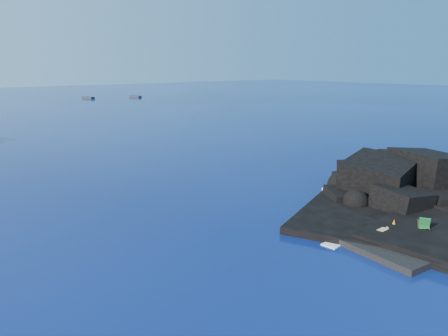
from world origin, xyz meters
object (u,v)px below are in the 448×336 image
at_px(deck_chair, 424,221).
at_px(distant_boat_b, 135,98).
at_px(marker_cone, 394,224).
at_px(distant_boat_a, 88,99).
at_px(sunbather, 383,231).

relative_size(deck_chair, distant_boat_b, 0.39).
height_order(marker_cone, distant_boat_b, marker_cone).
distance_m(marker_cone, distant_boat_a, 117.57).
relative_size(deck_chair, sunbather, 0.90).
xyz_separation_m(deck_chair, marker_cone, (-1.17, 1.20, -0.27)).
height_order(sunbather, distant_boat_a, sunbather).
bearing_deg(marker_cone, distant_boat_a, 75.95).
distance_m(deck_chair, distant_boat_a, 118.47).
xyz_separation_m(sunbather, distant_boat_a, (29.85, 114.12, -0.54)).
distance_m(marker_cone, distant_boat_b, 116.68).
xyz_separation_m(deck_chair, distant_boat_a, (27.38, 115.26, -0.91)).
distance_m(distant_boat_a, distant_boat_b, 13.86).
bearing_deg(deck_chair, sunbather, 126.82).
bearing_deg(distant_boat_b, deck_chair, -125.36).
distance_m(deck_chair, marker_cone, 1.70).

